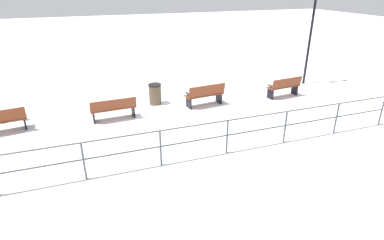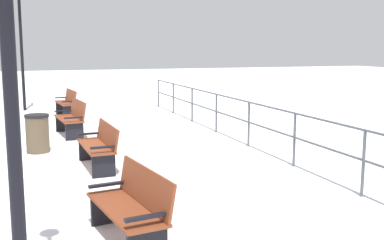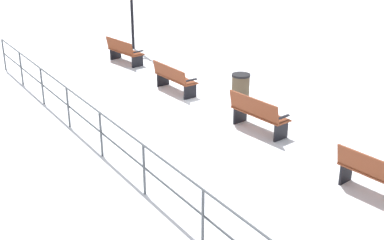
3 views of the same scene
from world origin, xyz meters
name	(u,v)px [view 2 (image 2 of 3)]	position (x,y,z in m)	size (l,w,h in m)	color
ground_plane	(80,149)	(0.00, 0.00, 0.00)	(80.00, 80.00, 0.00)	white
bench_nearest	(67,102)	(-0.18, -5.59, 0.49)	(0.64, 1.62, 0.91)	brown
bench_second	(72,117)	(-0.01, -1.87, 0.49)	(0.73, 1.67, 0.95)	brown
bench_third	(100,145)	(-0.20, 1.86, 0.46)	(0.61, 1.69, 0.87)	brown
bench_fourth	(132,205)	(-0.04, 5.56, 0.45)	(0.80, 1.64, 0.89)	brown
lamppost_near	(20,25)	(1.20, -7.75, 3.17)	(0.27, 1.10, 4.47)	black
waterfront_railing	(231,111)	(-3.86, 0.00, 0.73)	(0.05, 14.25, 1.09)	#4C5156
trash_bin	(37,133)	(0.92, 0.01, 0.44)	(0.53, 0.53, 0.87)	brown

